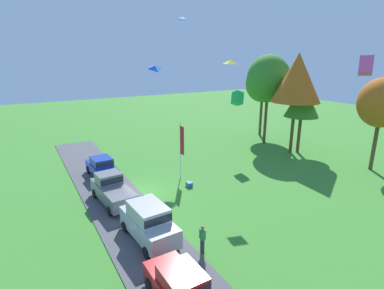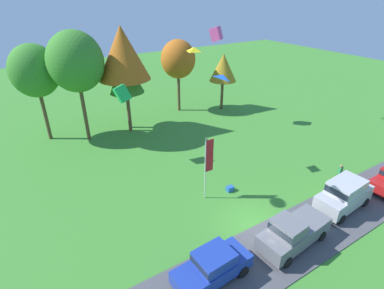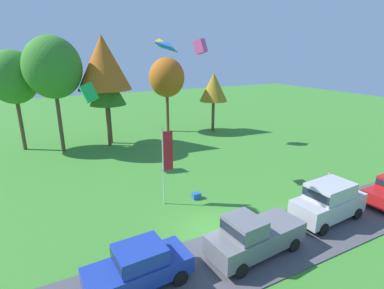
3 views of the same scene
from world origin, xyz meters
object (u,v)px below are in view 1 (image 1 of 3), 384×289
at_px(tree_far_left, 263,84).
at_px(kite_delta_mid_center, 182,18).
at_px(tree_far_right, 297,78).
at_px(kite_box_low_drifter, 366,66).
at_px(car_pickup_mid_row, 112,189).
at_px(tree_lone_near, 382,103).
at_px(cooler_box, 189,184).
at_px(tree_left_of_center, 268,79).
at_px(kite_diamond_high_right, 155,67).
at_px(car_sedan_far_end, 182,287).
at_px(car_suv_by_flagpole, 149,221).
at_px(kite_diamond_near_flag, 230,62).
at_px(tree_center_back, 303,100).
at_px(kite_box_high_left, 237,98).
at_px(flag_banner, 181,144).
at_px(car_sedan_near_entrance, 102,166).
at_px(person_beside_suv, 202,239).

relative_size(tree_far_left, kite_delta_mid_center, 7.85).
distance_m(tree_far_right, kite_box_low_drifter, 9.78).
relative_size(car_pickup_mid_row, tree_far_right, 0.46).
xyz_separation_m(tree_lone_near, cooler_box, (-5.41, -17.46, -6.35)).
height_order(car_pickup_mid_row, tree_left_of_center, tree_left_of_center).
distance_m(kite_diamond_high_right, kite_delta_mid_center, 11.92).
xyz_separation_m(car_sedan_far_end, kite_box_low_drifter, (-4.22, 18.33, 8.96)).
relative_size(car_pickup_mid_row, car_suv_by_flagpole, 1.09).
bearing_deg(cooler_box, kite_diamond_near_flag, 97.99).
xyz_separation_m(tree_center_back, kite_delta_mid_center, (-8.77, -10.32, 8.75)).
height_order(tree_center_back, kite_diamond_near_flag, kite_diamond_near_flag).
distance_m(tree_left_of_center, kite_box_high_left, 6.79).
bearing_deg(tree_far_right, kite_diamond_near_flag, -80.36).
distance_m(tree_far_left, tree_lone_near, 15.78).
bearing_deg(car_sedan_far_end, kite_diamond_high_right, 159.95).
xyz_separation_m(flag_banner, kite_diamond_near_flag, (1.35, 4.06, 6.99)).
bearing_deg(car_sedan_near_entrance, car_suv_by_flagpole, -0.35).
xyz_separation_m(car_sedan_far_end, kite_diamond_high_right, (-13.53, 4.94, 8.79)).
bearing_deg(tree_far_right, person_beside_suv, -60.45).
bearing_deg(kite_box_low_drifter, tree_far_right, 161.07).
bearing_deg(tree_center_back, kite_box_low_drifter, -24.20).
bearing_deg(tree_far_right, tree_lone_near, 18.63).
bearing_deg(tree_lone_near, tree_center_back, -166.45).
height_order(car_suv_by_flagpole, tree_center_back, tree_center_back).
distance_m(kite_box_low_drifter, kite_delta_mid_center, 19.30).
distance_m(car_sedan_near_entrance, tree_far_left, 24.49).
distance_m(cooler_box, kite_diamond_high_right, 10.11).
xyz_separation_m(car_sedan_near_entrance, tree_far_left, (-4.48, 23.28, 6.14)).
distance_m(person_beside_suv, kite_diamond_high_right, 14.15).
relative_size(car_pickup_mid_row, flag_banner, 1.00).
bearing_deg(tree_left_of_center, car_sedan_near_entrance, -87.08).
relative_size(car_suv_by_flagpole, tree_far_left, 0.48).
bearing_deg(tree_lone_near, kite_delta_mid_center, -143.27).
bearing_deg(flag_banner, kite_diamond_near_flag, 71.62).
bearing_deg(flag_banner, tree_lone_near, 66.69).
xyz_separation_m(car_suv_by_flagpole, car_sedan_far_end, (5.44, -0.71, -0.25)).
bearing_deg(kite_box_low_drifter, kite_diamond_near_flag, -135.22).
bearing_deg(car_pickup_mid_row, tree_center_back, 94.34).
xyz_separation_m(flag_banner, kite_diamond_high_right, (-0.60, -2.03, 6.59)).
height_order(person_beside_suv, tree_far_right, tree_far_right).
xyz_separation_m(car_suv_by_flagpole, kite_box_low_drifter, (1.23, 17.62, 8.71)).
bearing_deg(tree_far_right, kite_diamond_high_right, -90.61).
xyz_separation_m(person_beside_suv, kite_box_high_left, (-13.10, 12.60, 5.52)).
xyz_separation_m(tree_far_right, kite_diamond_near_flag, (1.77, -10.44, 1.77)).
height_order(person_beside_suv, kite_box_low_drifter, kite_box_low_drifter).
height_order(tree_far_left, kite_diamond_near_flag, kite_diamond_near_flag).
height_order(tree_lone_near, cooler_box, tree_lone_near).
distance_m(kite_diamond_high_right, kite_box_low_drifter, 16.31).
bearing_deg(tree_far_left, car_sedan_near_entrance, -79.11).
distance_m(tree_far_right, flag_banner, 15.41).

